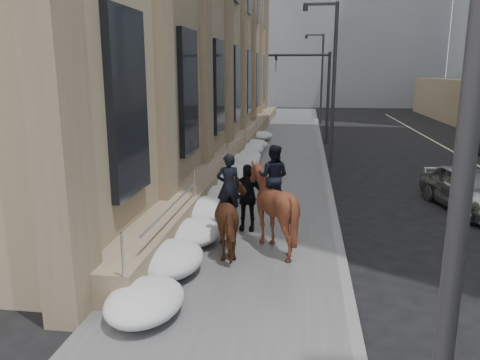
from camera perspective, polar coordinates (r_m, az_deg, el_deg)
name	(u,v)px	position (r m, az deg, el deg)	size (l,w,h in m)	color
ground	(232,281)	(11.18, -0.99, -12.17)	(140.00, 140.00, 0.00)	black
sidewalk	(267,181)	(20.59, 3.36, -0.12)	(5.00, 80.00, 0.12)	#4E4D50
curb	(328,183)	(20.56, 10.66, -0.36)	(0.24, 80.00, 0.12)	slate
limestone_building	(198,3)	(30.99, -5.15, 20.74)	(6.10, 44.00, 18.00)	tan
bg_building_mid	(327,3)	(70.63, 10.59, 20.45)	(30.00, 12.00, 28.00)	slate
bg_building_far	(263,39)	(82.50, 2.86, 16.77)	(24.00, 12.00, 20.00)	gray
streetlight_near	(451,97)	(4.15, 24.29, 9.20)	(1.71, 0.24, 8.00)	#2D2D30
streetlight_mid	(331,75)	(24.01, 11.02, 12.44)	(1.71, 0.24, 8.00)	#2D2D30
streetlight_far	(320,73)	(44.00, 9.76, 12.71)	(1.71, 0.24, 8.00)	#2D2D30
traffic_signal	(314,83)	(31.99, 9.07, 11.60)	(4.10, 0.22, 6.00)	#2D2D30
snow_bank	(229,181)	(18.84, -1.41, -0.08)	(1.70, 18.10, 0.76)	white
mounted_horse_left	(234,215)	(12.20, -0.73, -4.31)	(1.58, 2.38, 2.59)	#432514
mounted_horse_right	(272,204)	(12.53, 3.90, -2.92)	(2.13, 2.31, 2.77)	#4B2315
pedestrian	(247,197)	(13.90, 0.82, -2.12)	(1.18, 0.49, 2.01)	black
car_silver	(468,189)	(18.20, 26.07, -0.94)	(1.83, 4.54, 1.55)	#93979A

